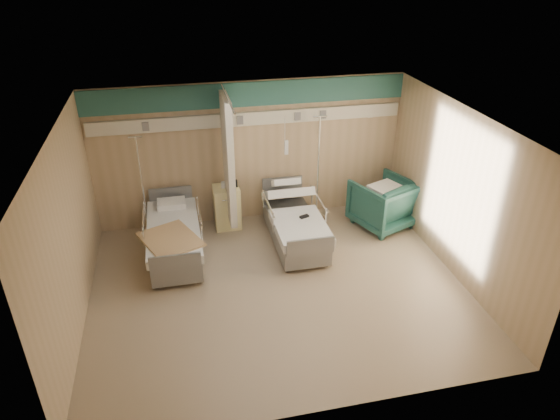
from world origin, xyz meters
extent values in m
cube|color=#88715E|center=(0.00, 0.00, 0.00)|extent=(6.00, 5.00, 0.00)
cube|color=tan|center=(0.00, 2.50, 1.40)|extent=(6.00, 0.04, 2.80)
cube|color=tan|center=(0.00, -2.50, 1.40)|extent=(6.00, 0.04, 2.80)
cube|color=tan|center=(-3.00, 0.00, 1.40)|extent=(0.04, 5.00, 2.80)
cube|color=tan|center=(3.00, 0.00, 1.40)|extent=(0.04, 5.00, 2.80)
cube|color=silver|center=(0.00, 0.00, 2.80)|extent=(6.00, 5.00, 0.04)
cube|color=#2A625D|center=(0.00, 2.48, 2.55)|extent=(6.00, 0.04, 0.45)
cube|color=beige|center=(0.00, 2.45, 2.10)|extent=(5.88, 0.08, 0.25)
cylinder|color=silver|center=(-0.50, 1.60, 2.76)|extent=(0.03, 1.80, 0.03)
cube|color=beige|center=(-0.50, 1.95, 1.51)|extent=(0.12, 0.90, 2.35)
cube|color=#F6E79A|center=(-0.55, 2.20, 0.42)|extent=(0.50, 0.48, 0.85)
imported|color=#1F4D45|center=(2.45, 1.58, 0.49)|extent=(1.36, 1.37, 0.97)
cube|color=silver|center=(2.48, 1.58, 1.00)|extent=(0.72, 0.69, 0.06)
cylinder|color=silver|center=(1.25, 2.09, 0.02)|extent=(0.39, 0.39, 0.03)
cylinder|color=silver|center=(1.25, 2.09, 1.08)|extent=(0.03, 0.03, 2.17)
cylinder|color=silver|center=(1.25, 2.09, 2.17)|extent=(0.26, 0.03, 0.03)
cylinder|color=silver|center=(-2.08, 2.12, 0.02)|extent=(0.36, 0.36, 0.03)
cylinder|color=silver|center=(-2.08, 2.12, 1.01)|extent=(0.03, 0.03, 2.02)
cylinder|color=silver|center=(-2.08, 2.12, 2.02)|extent=(0.24, 0.03, 0.03)
cube|color=black|center=(0.72, 1.11, 0.65)|extent=(0.18, 0.12, 0.04)
cube|color=tan|center=(-1.65, 0.84, 0.65)|extent=(1.15, 1.26, 0.04)
cube|color=black|center=(-0.42, 2.23, 0.90)|extent=(0.21, 0.14, 0.11)
cylinder|color=white|center=(-0.60, 2.19, 0.91)|extent=(0.10, 0.10, 0.12)
camera|label=1|loc=(-1.39, -6.45, 5.01)|focal=32.00mm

